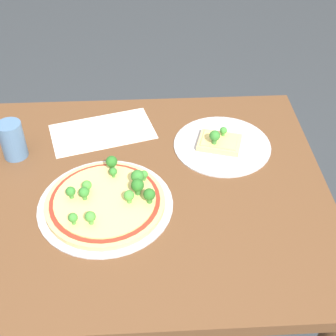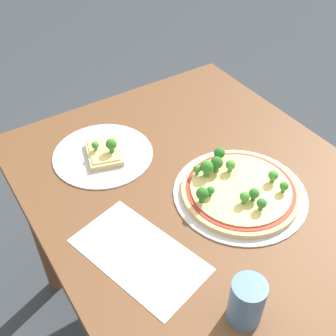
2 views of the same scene
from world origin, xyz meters
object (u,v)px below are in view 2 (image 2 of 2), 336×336
at_px(pizza_tray_whole, 239,189).
at_px(pizza_tray_slice, 104,153).
at_px(dining_table, 198,213).
at_px(drinking_cup, 246,302).

bearing_deg(pizza_tray_whole, pizza_tray_slice, -145.19).
bearing_deg(pizza_tray_whole, dining_table, -141.56).
height_order(pizza_tray_whole, pizza_tray_slice, pizza_tray_whole).
height_order(dining_table, pizza_tray_slice, pizza_tray_slice).
relative_size(pizza_tray_slice, drinking_cup, 2.58).
xyz_separation_m(dining_table, pizza_tray_whole, (0.08, 0.06, 0.13)).
height_order(pizza_tray_whole, drinking_cup, drinking_cup).
distance_m(dining_table, drinking_cup, 0.42).
distance_m(pizza_tray_whole, pizza_tray_slice, 0.40).
bearing_deg(pizza_tray_whole, drinking_cup, -38.41).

